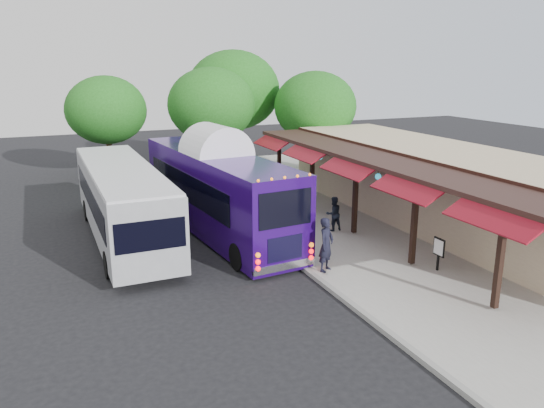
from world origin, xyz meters
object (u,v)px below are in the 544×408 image
ped_b (333,214)px  city_bus (122,199)px  ped_d (252,172)px  sign_board (439,249)px  ped_a (326,245)px  coach_bus (217,187)px  ped_c (274,197)px

ped_b → city_bus: bearing=-20.3°
ped_d → sign_board: ped_d is taller
city_bus → ped_a: 9.25m
coach_bus → ped_b: coach_bus is taller
ped_d → ped_b: bearing=101.1°
city_bus → sign_board: bearing=-41.7°
ped_b → ped_d: size_ratio=0.81×
coach_bus → city_bus: (-4.01, 0.68, -0.29)m
ped_a → ped_b: 4.78m
sign_board → city_bus: bearing=138.6°
coach_bus → ped_a: (2.05, -6.27, -0.93)m
city_bus → ped_d: size_ratio=6.28×
city_bus → ped_b: (8.66, -2.95, -0.85)m
city_bus → sign_board: 13.01m
ped_c → coach_bus: bearing=8.9°
ped_c → ped_b: bearing=112.8°
ped_a → ped_c: size_ratio=1.02×
ped_b → sign_board: (1.12, -5.60, 0.05)m
ped_a → ped_b: size_ratio=1.28×
city_bus → sign_board: (9.78, -8.55, -0.80)m
coach_bus → ped_b: (4.65, -2.27, -1.14)m
city_bus → sign_board: city_bus is taller
ped_a → sign_board: bearing=-57.3°
coach_bus → ped_d: size_ratio=6.40×
coach_bus → ped_c: size_ratio=6.30×
coach_bus → ped_b: 5.30m
coach_bus → ped_b: bearing=-31.6°
coach_bus → city_bus: bearing=164.8°
coach_bus → ped_d: (4.36, 6.93, -0.96)m
ped_b → ped_c: (-1.57, 3.01, 0.19)m
coach_bus → city_bus: 4.08m
ped_b → ped_c: size_ratio=0.80×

